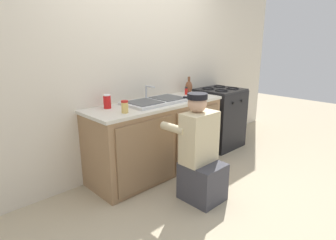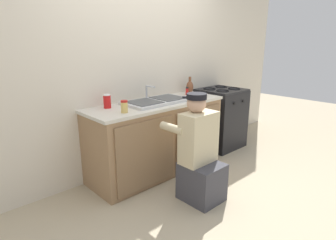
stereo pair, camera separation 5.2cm
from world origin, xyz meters
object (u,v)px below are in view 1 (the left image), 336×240
at_px(plumber_person, 200,157).
at_px(sink_double_basin, 156,101).
at_px(condiment_jar, 125,107).
at_px(stove_range, 219,118).
at_px(vase_decorative, 189,87).
at_px(soda_cup_red, 107,101).
at_px(spice_bottle_red, 186,91).

bearing_deg(plumber_person, sink_double_basin, 82.02).
bearing_deg(condiment_jar, sink_double_basin, 15.17).
xyz_separation_m(stove_range, vase_decorative, (-0.53, 0.16, 0.52)).
relative_size(sink_double_basin, stove_range, 0.87).
bearing_deg(vase_decorative, soda_cup_red, -179.48).
height_order(stove_range, spice_bottle_red, spice_bottle_red).
relative_size(stove_range, condiment_jar, 7.14).
xyz_separation_m(stove_range, spice_bottle_red, (-0.64, 0.11, 0.48)).
xyz_separation_m(sink_double_basin, condiment_jar, (-0.56, -0.15, 0.05)).
relative_size(plumber_person, spice_bottle_red, 10.52).
height_order(stove_range, vase_decorative, vase_decorative).
distance_m(stove_range, plumber_person, 1.60).
bearing_deg(vase_decorative, spice_bottle_red, -153.72).
xyz_separation_m(spice_bottle_red, condiment_jar, (-1.20, -0.26, 0.01)).
relative_size(stove_range, spice_bottle_red, 8.71).
relative_size(soda_cup_red, spice_bottle_red, 1.45).
bearing_deg(sink_double_basin, vase_decorative, 11.92).
distance_m(plumber_person, soda_cup_red, 1.16).
height_order(spice_bottle_red, condiment_jar, condiment_jar).
xyz_separation_m(sink_double_basin, stove_range, (1.29, -0.00, -0.45)).
xyz_separation_m(plumber_person, soda_cup_red, (-0.47, 0.94, 0.50)).
distance_m(plumber_person, vase_decorative, 1.38).
bearing_deg(spice_bottle_red, stove_range, -9.26).
xyz_separation_m(soda_cup_red, condiment_jar, (0.02, -0.30, -0.01)).
distance_m(stove_range, spice_bottle_red, 0.81).
relative_size(stove_range, soda_cup_red, 6.02).
bearing_deg(stove_range, sink_double_basin, 179.90).
relative_size(soda_cup_red, vase_decorative, 0.66).
height_order(sink_double_basin, vase_decorative, vase_decorative).
distance_m(soda_cup_red, spice_bottle_red, 1.22).
bearing_deg(soda_cup_red, stove_range, -4.57).
distance_m(sink_double_basin, condiment_jar, 0.59).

